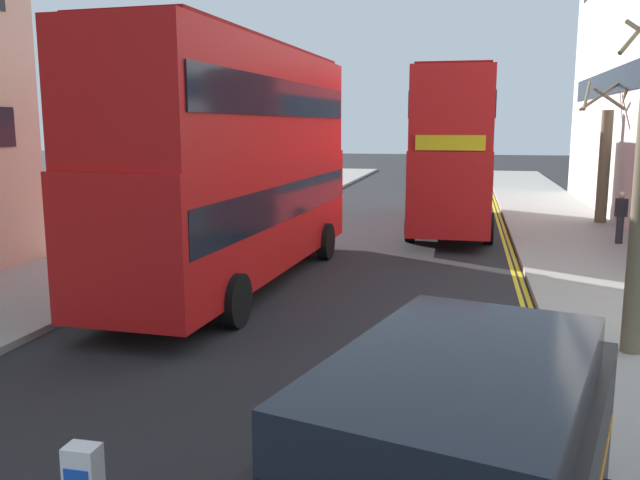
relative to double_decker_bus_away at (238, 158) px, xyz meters
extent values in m
cube|color=#9E9991|center=(8.81, 1.28, -2.96)|extent=(4.00, 80.00, 0.14)
cube|color=#9E9991|center=(-4.19, 1.28, -2.96)|extent=(4.00, 80.00, 0.14)
cube|color=yellow|center=(6.71, -0.72, -3.03)|extent=(0.10, 56.00, 0.01)
cube|color=yellow|center=(6.55, -0.72, -3.03)|extent=(0.10, 56.00, 0.01)
cube|color=red|center=(0.00, 0.00, -1.29)|extent=(3.01, 10.91, 2.60)
cube|color=red|center=(0.00, 0.00, 1.26)|extent=(2.95, 10.69, 2.50)
cube|color=black|center=(0.00, 0.00, -0.99)|extent=(3.02, 10.48, 0.84)
cube|color=black|center=(0.00, 0.00, 1.36)|extent=(3.00, 10.26, 0.80)
cube|color=yellow|center=(0.26, 5.37, 0.26)|extent=(2.00, 0.16, 0.44)
cube|color=maroon|center=(0.00, 0.00, 2.56)|extent=(2.71, 9.82, 0.10)
cylinder|color=black|center=(-1.09, 3.40, -2.51)|extent=(0.35, 1.05, 1.04)
cylinder|color=black|center=(1.41, 3.28, -2.51)|extent=(0.35, 1.05, 1.04)
cylinder|color=black|center=(-1.41, -3.29, -2.51)|extent=(0.35, 1.05, 1.04)
cylinder|color=black|center=(1.09, -3.41, -2.51)|extent=(0.35, 1.05, 1.04)
cube|color=red|center=(4.76, 10.14, -1.29)|extent=(2.53, 10.81, 2.60)
cube|color=red|center=(4.76, 10.14, 1.26)|extent=(2.48, 10.59, 2.50)
cube|color=black|center=(4.76, 10.14, -0.99)|extent=(2.56, 10.38, 0.84)
cube|color=black|center=(4.76, 10.14, 1.36)|extent=(2.55, 10.16, 0.80)
cube|color=yellow|center=(4.77, 4.76, 0.26)|extent=(2.00, 0.07, 0.44)
cube|color=maroon|center=(4.76, 10.14, 2.56)|extent=(2.28, 9.73, 0.10)
cylinder|color=black|center=(6.01, 6.80, -2.51)|extent=(0.30, 1.04, 1.04)
cylinder|color=black|center=(3.51, 6.79, -2.51)|extent=(0.30, 1.04, 1.04)
cylinder|color=black|center=(6.00, 13.49, -2.51)|extent=(0.30, 1.04, 1.04)
cylinder|color=black|center=(3.50, 13.48, -2.51)|extent=(0.30, 1.04, 1.04)
cube|color=black|center=(5.31, -10.12, -1.29)|extent=(2.43, 3.39, 0.76)
cylinder|color=black|center=(4.77, -8.62, -2.69)|extent=(0.39, 0.71, 0.68)
cylinder|color=#2D2D38|center=(10.00, 7.06, -2.46)|extent=(0.22, 0.22, 0.85)
cube|color=#26262B|center=(10.00, 7.06, -1.76)|extent=(0.34, 0.22, 0.56)
sphere|color=beige|center=(10.00, 7.06, -1.37)|extent=(0.20, 0.20, 0.20)
cylinder|color=#6B6047|center=(9.42, 4.55, 3.05)|extent=(0.94, 1.14, 1.00)
cylinder|color=#6B6047|center=(10.30, 11.82, -0.78)|extent=(0.42, 0.42, 4.21)
cylinder|color=#6B6047|center=(10.82, 11.75, 1.69)|extent=(0.28, 1.11, 0.82)
cylinder|color=#6B6047|center=(10.14, 12.58, 1.87)|extent=(1.58, 0.46, 1.16)
cylinder|color=#6B6047|center=(9.56, 12.02, 1.86)|extent=(0.52, 1.56, 1.16)
cylinder|color=#6B6047|center=(10.22, 11.28, 1.71)|extent=(1.16, 0.30, 0.86)
cube|color=black|center=(10.79, 10.21, 2.48)|extent=(0.04, 24.64, 1.00)
camera|label=1|loc=(5.29, -14.88, 0.75)|focal=37.13mm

